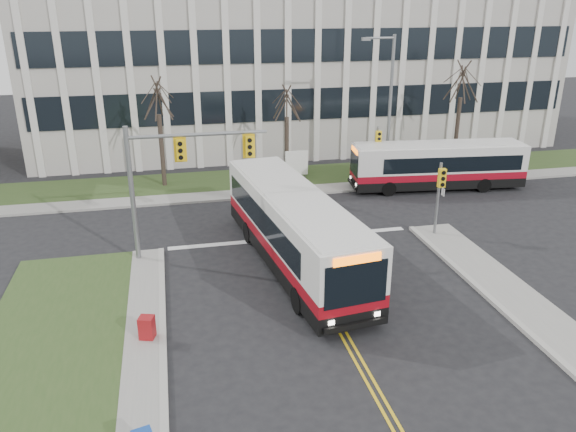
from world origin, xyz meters
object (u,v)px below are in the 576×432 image
at_px(newspaper_box_red, 147,329).
at_px(streetlight, 388,101).
at_px(bus_main, 294,231).
at_px(bus_cross, 438,167).
at_px(directory_sign, 297,163).

bearing_deg(newspaper_box_red, streetlight, 63.84).
bearing_deg(bus_main, bus_cross, 31.04).
xyz_separation_m(directory_sign, bus_main, (-2.98, -12.25, 0.48)).
distance_m(streetlight, directory_sign, 6.96).
height_order(streetlight, bus_cross, streetlight).
height_order(directory_sign, bus_cross, bus_cross).
bearing_deg(newspaper_box_red, directory_sign, 78.51).
distance_m(directory_sign, bus_main, 12.61).
xyz_separation_m(bus_cross, newspaper_box_red, (-17.52, -13.55, -0.94)).
distance_m(streetlight, newspaper_box_red, 22.14).
xyz_separation_m(streetlight, bus_cross, (2.69, -2.20, -3.78)).
relative_size(directory_sign, newspaper_box_red, 2.11).
relative_size(directory_sign, bus_cross, 0.19).
xyz_separation_m(bus_main, newspaper_box_red, (-6.32, -4.80, -1.18)).
distance_m(bus_main, bus_cross, 14.21).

